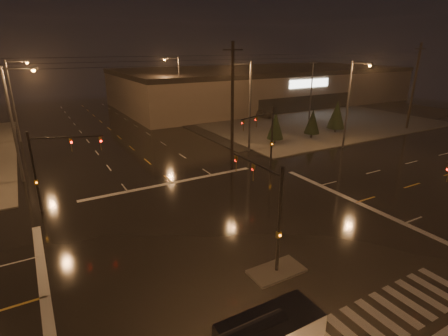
% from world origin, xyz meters
% --- Properties ---
extents(ground, '(140.00, 140.00, 0.00)m').
position_xyz_m(ground, '(0.00, 0.00, 0.00)').
color(ground, black).
rests_on(ground, ground).
extents(sidewalk_ne, '(36.00, 36.00, 0.12)m').
position_xyz_m(sidewalk_ne, '(30.00, 30.00, 0.06)').
color(sidewalk_ne, '#4B4843').
rests_on(sidewalk_ne, ground).
extents(median_island, '(3.00, 1.60, 0.15)m').
position_xyz_m(median_island, '(0.00, -4.00, 0.07)').
color(median_island, '#4B4843').
rests_on(median_island, ground).
extents(crosswalk, '(15.00, 2.60, 0.01)m').
position_xyz_m(crosswalk, '(0.00, -9.00, 0.01)').
color(crosswalk, beige).
rests_on(crosswalk, ground).
extents(stop_bar_far, '(16.00, 0.50, 0.01)m').
position_xyz_m(stop_bar_far, '(0.00, 11.00, 0.01)').
color(stop_bar_far, beige).
rests_on(stop_bar_far, ground).
extents(parking_lot, '(50.00, 24.00, 0.08)m').
position_xyz_m(parking_lot, '(35.00, 28.00, 0.04)').
color(parking_lot, black).
rests_on(parking_lot, ground).
extents(retail_building, '(60.20, 28.30, 7.20)m').
position_xyz_m(retail_building, '(35.00, 45.99, 3.84)').
color(retail_building, '#766654').
rests_on(retail_building, ground).
extents(signal_mast_median, '(0.25, 4.59, 6.00)m').
position_xyz_m(signal_mast_median, '(0.00, -3.07, 3.75)').
color(signal_mast_median, black).
rests_on(signal_mast_median, ground).
extents(signal_mast_ne, '(4.84, 1.86, 6.00)m').
position_xyz_m(signal_mast_ne, '(9.50, 10.14, 3.79)').
color(signal_mast_ne, black).
rests_on(signal_mast_ne, ground).
extents(signal_mast_nw, '(4.84, 1.86, 6.00)m').
position_xyz_m(signal_mast_nw, '(-9.50, 10.14, 3.79)').
color(signal_mast_nw, black).
rests_on(signal_mast_nw, ground).
extents(streetlight_1, '(2.77, 0.32, 10.00)m').
position_xyz_m(streetlight_1, '(-11.18, 18.00, 5.80)').
color(streetlight_1, '#38383A').
rests_on(streetlight_1, ground).
extents(streetlight_2, '(2.77, 0.32, 10.00)m').
position_xyz_m(streetlight_2, '(-11.18, 34.00, 5.80)').
color(streetlight_2, '#38383A').
rests_on(streetlight_2, ground).
extents(streetlight_3, '(2.77, 0.32, 10.00)m').
position_xyz_m(streetlight_3, '(11.18, 16.00, 5.80)').
color(streetlight_3, '#38383A').
rests_on(streetlight_3, ground).
extents(streetlight_4, '(2.77, 0.32, 10.00)m').
position_xyz_m(streetlight_4, '(11.18, 36.00, 5.80)').
color(streetlight_4, '#38383A').
rests_on(streetlight_4, ground).
extents(streetlight_6, '(0.32, 2.77, 10.00)m').
position_xyz_m(streetlight_6, '(22.00, 11.18, 5.80)').
color(streetlight_6, '#38383A').
rests_on(streetlight_6, ground).
extents(utility_pole_1, '(2.20, 0.32, 12.00)m').
position_xyz_m(utility_pole_1, '(8.00, 14.00, 6.13)').
color(utility_pole_1, black).
rests_on(utility_pole_1, ground).
extents(utility_pole_2, '(2.20, 0.32, 12.00)m').
position_xyz_m(utility_pole_2, '(38.00, 14.00, 6.13)').
color(utility_pole_2, black).
rests_on(utility_pole_2, ground).
extents(conifer_0, '(2.05, 2.05, 3.90)m').
position_xyz_m(conifer_0, '(16.00, 16.95, 2.30)').
color(conifer_0, black).
rests_on(conifer_0, ground).
extents(conifer_1, '(2.01, 2.01, 3.84)m').
position_xyz_m(conifer_1, '(21.92, 16.83, 2.27)').
color(conifer_1, black).
rests_on(conifer_1, ground).
extents(conifer_2, '(2.43, 2.43, 4.49)m').
position_xyz_m(conifer_2, '(26.99, 17.49, 2.60)').
color(conifer_2, black).
rests_on(conifer_2, ground).
extents(car_parked, '(2.93, 4.31, 1.36)m').
position_xyz_m(car_parked, '(24.51, 31.57, 0.68)').
color(car_parked, black).
rests_on(car_parked, ground).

